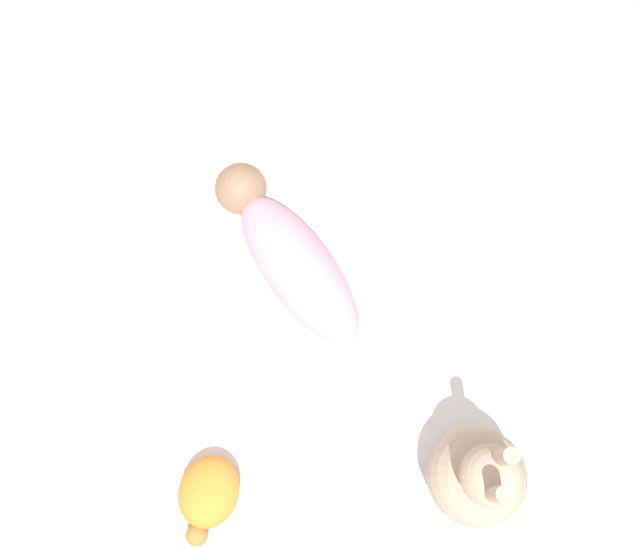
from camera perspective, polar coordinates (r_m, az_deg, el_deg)
The scene contains 6 objects.
ground_plane at distance 2.00m, azimuth 1.43°, elevation -1.85°, with size 12.00×12.00×0.00m, color #B2A893.
bed_mattress at distance 1.92m, azimuth 1.48°, elevation -1.28°, with size 1.31×1.06×0.16m.
swaddled_baby at distance 1.80m, azimuth -2.44°, elevation 1.55°, with size 0.43×0.48×0.13m.
pillow at distance 2.03m, azimuth -6.22°, elevation 14.32°, with size 0.31×0.33×0.08m.
bunny_plush at distance 1.68m, azimuth 12.01°, elevation -14.81°, with size 0.22×0.22×0.40m.
turtle_plush at distance 1.76m, azimuth -8.52°, elevation -16.24°, with size 0.20×0.14×0.09m.
Camera 1 is at (0.47, 0.08, 1.94)m, focal length 42.00 mm.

